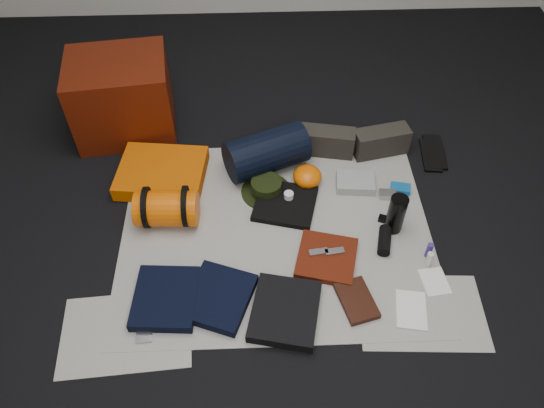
{
  "coord_description": "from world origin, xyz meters",
  "views": [
    {
      "loc": [
        -0.09,
        -1.72,
        2.17
      ],
      "look_at": [
        -0.02,
        0.11,
        0.1
      ],
      "focal_mm": 35.0,
      "sensor_mm": 36.0,
      "label": 1
    }
  ],
  "objects_px": {
    "sleeping_pad": "(162,173)",
    "water_bottle": "(396,214)",
    "compact_camera": "(387,195)",
    "paperback_book": "(357,301)",
    "navy_duffel": "(267,152)",
    "stuff_sack": "(167,209)",
    "red_cabinet": "(122,97)"
  },
  "relations": [
    {
      "from": "stuff_sack",
      "to": "water_bottle",
      "type": "bearing_deg",
      "value": -4.86
    },
    {
      "from": "water_bottle",
      "to": "paperback_book",
      "type": "bearing_deg",
      "value": -120.19
    },
    {
      "from": "sleeping_pad",
      "to": "compact_camera",
      "type": "distance_m",
      "value": 1.26
    },
    {
      "from": "sleeping_pad",
      "to": "water_bottle",
      "type": "relative_size",
      "value": 2.08
    },
    {
      "from": "paperback_book",
      "to": "compact_camera",
      "type": "bearing_deg",
      "value": 52.89
    },
    {
      "from": "navy_duffel",
      "to": "compact_camera",
      "type": "xyz_separation_m",
      "value": [
        0.65,
        -0.26,
        -0.1
      ]
    },
    {
      "from": "sleeping_pad",
      "to": "water_bottle",
      "type": "distance_m",
      "value": 1.31
    },
    {
      "from": "water_bottle",
      "to": "compact_camera",
      "type": "relative_size",
      "value": 2.45
    },
    {
      "from": "paperback_book",
      "to": "navy_duffel",
      "type": "bearing_deg",
      "value": 97.95
    },
    {
      "from": "red_cabinet",
      "to": "compact_camera",
      "type": "xyz_separation_m",
      "value": [
        1.5,
        -0.65,
        -0.21
      ]
    },
    {
      "from": "stuff_sack",
      "to": "red_cabinet",
      "type": "bearing_deg",
      "value": 112.22
    },
    {
      "from": "water_bottle",
      "to": "paperback_book",
      "type": "xyz_separation_m",
      "value": [
        -0.25,
        -0.44,
        -0.1
      ]
    },
    {
      "from": "stuff_sack",
      "to": "compact_camera",
      "type": "height_order",
      "value": "stuff_sack"
    },
    {
      "from": "sleeping_pad",
      "to": "stuff_sack",
      "type": "distance_m",
      "value": 0.32
    },
    {
      "from": "red_cabinet",
      "to": "water_bottle",
      "type": "xyz_separation_m",
      "value": [
        1.49,
        -0.87,
        -0.12
      ]
    },
    {
      "from": "stuff_sack",
      "to": "paperback_book",
      "type": "relative_size",
      "value": 1.42
    },
    {
      "from": "compact_camera",
      "to": "stuff_sack",
      "type": "bearing_deg",
      "value": -168.71
    },
    {
      "from": "navy_duffel",
      "to": "red_cabinet",
      "type": "bearing_deg",
      "value": 131.88
    },
    {
      "from": "water_bottle",
      "to": "navy_duffel",
      "type": "bearing_deg",
      "value": 143.33
    },
    {
      "from": "stuff_sack",
      "to": "compact_camera",
      "type": "bearing_deg",
      "value": 5.82
    },
    {
      "from": "compact_camera",
      "to": "navy_duffel",
      "type": "bearing_deg",
      "value": 163.91
    },
    {
      "from": "sleeping_pad",
      "to": "stuff_sack",
      "type": "height_order",
      "value": "stuff_sack"
    },
    {
      "from": "stuff_sack",
      "to": "water_bottle",
      "type": "relative_size",
      "value": 1.4
    },
    {
      "from": "water_bottle",
      "to": "compact_camera",
      "type": "height_order",
      "value": "water_bottle"
    },
    {
      "from": "navy_duffel",
      "to": "compact_camera",
      "type": "height_order",
      "value": "navy_duffel"
    },
    {
      "from": "stuff_sack",
      "to": "water_bottle",
      "type": "distance_m",
      "value": 1.18
    },
    {
      "from": "water_bottle",
      "to": "compact_camera",
      "type": "bearing_deg",
      "value": 87.07
    },
    {
      "from": "stuff_sack",
      "to": "navy_duffel",
      "type": "height_order",
      "value": "navy_duffel"
    },
    {
      "from": "navy_duffel",
      "to": "paperback_book",
      "type": "height_order",
      "value": "navy_duffel"
    },
    {
      "from": "red_cabinet",
      "to": "stuff_sack",
      "type": "xyz_separation_m",
      "value": [
        0.32,
        -0.77,
        -0.14
      ]
    },
    {
      "from": "sleeping_pad",
      "to": "compact_camera",
      "type": "bearing_deg",
      "value": -8.8
    },
    {
      "from": "navy_duffel",
      "to": "paperback_book",
      "type": "relative_size",
      "value": 2.04
    }
  ]
}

